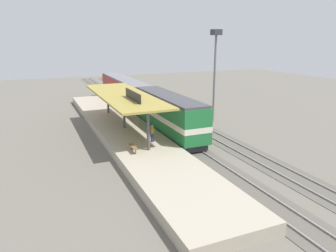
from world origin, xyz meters
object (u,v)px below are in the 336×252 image
platform_bench (133,147)px  locomotive (168,114)px  person_waiting (152,132)px  passenger_carriage_single (125,91)px  light_mast (215,57)px

platform_bench → locomotive: size_ratio=0.12×
platform_bench → person_waiting: size_ratio=0.99×
passenger_carriage_single → light_mast: size_ratio=1.71×
light_mast → locomotive: bearing=-158.0°
passenger_carriage_single → person_waiting: passenger_carriage_single is taller
passenger_carriage_single → locomotive: bearing=-90.0°
platform_bench → person_waiting: 3.23m
passenger_carriage_single → light_mast: bearing=-62.3°
light_mast → person_waiting: size_ratio=6.84×
locomotive → passenger_carriage_single: size_ratio=0.72×
passenger_carriage_single → platform_bench: bearing=-103.9°
platform_bench → light_mast: bearing=34.1°
locomotive → light_mast: bearing=22.0°
passenger_carriage_single → person_waiting: (-3.47, -22.24, -0.46)m
locomotive → platform_bench: bearing=-134.1°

